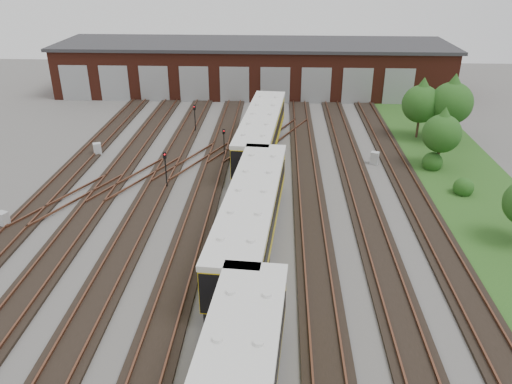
{
  "coord_description": "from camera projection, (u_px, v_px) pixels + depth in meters",
  "views": [
    {
      "loc": [
        3.59,
        -26.85,
        16.95
      ],
      "look_at": [
        2.09,
        4.12,
        2.0
      ],
      "focal_mm": 35.0,
      "sensor_mm": 36.0,
      "label": 1
    }
  ],
  "objects": [
    {
      "name": "ground",
      "position": [
        220.0,
        248.0,
        31.68
      ],
      "size": [
        120.0,
        120.0,
        0.0
      ],
      "primitive_type": "plane",
      "color": "#4D4B48",
      "rests_on": "ground"
    },
    {
      "name": "track_network",
      "position": [
        218.0,
        241.0,
        32.17
      ],
      "size": [
        30.4,
        70.0,
        0.33
      ],
      "color": "black",
      "rests_on": "ground"
    },
    {
      "name": "maintenance_shed",
      "position": [
        253.0,
        67.0,
        66.25
      ],
      "size": [
        51.0,
        12.5,
        6.35
      ],
      "color": "#542015",
      "rests_on": "ground"
    },
    {
      "name": "grass_verge",
      "position": [
        471.0,
        187.0,
        39.84
      ],
      "size": [
        8.0,
        55.0,
        0.05
      ],
      "primitive_type": "cube",
      "color": "#1D4818",
      "rests_on": "ground"
    },
    {
      "name": "metro_train",
      "position": [
        252.0,
        215.0,
        31.18
      ],
      "size": [
        4.29,
        48.86,
        3.45
      ],
      "rotation": [
        0.0,
        0.0,
        -0.08
      ],
      "color": "black",
      "rests_on": "ground"
    },
    {
      "name": "signal_mast_0",
      "position": [
        165.0,
        165.0,
        38.81
      ],
      "size": [
        0.29,
        0.27,
        3.06
      ],
      "rotation": [
        0.0,
        0.0,
        0.35
      ],
      "color": "black",
      "rests_on": "ground"
    },
    {
      "name": "signal_mast_1",
      "position": [
        255.0,
        121.0,
        48.92
      ],
      "size": [
        0.25,
        0.24,
        3.08
      ],
      "rotation": [
        0.0,
        0.0,
        0.07
      ],
      "color": "black",
      "rests_on": "ground"
    },
    {
      "name": "signal_mast_2",
      "position": [
        195.0,
        115.0,
        51.23
      ],
      "size": [
        0.26,
        0.25,
        2.88
      ],
      "rotation": [
        0.0,
        0.0,
        -0.22
      ],
      "color": "black",
      "rests_on": "ground"
    },
    {
      "name": "signal_mast_3",
      "position": [
        224.0,
        139.0,
        45.01
      ],
      "size": [
        0.25,
        0.24,
        2.64
      ],
      "rotation": [
        0.0,
        0.0,
        0.35
      ],
      "color": "black",
      "rests_on": "ground"
    },
    {
      "name": "relay_cabinet_0",
      "position": [
        3.0,
        220.0,
        33.83
      ],
      "size": [
        0.84,
        0.78,
        1.13
      ],
      "primitive_type": "cube",
      "rotation": [
        0.0,
        0.0,
        -0.38
      ],
      "color": "#ACAFB2",
      "rests_on": "ground"
    },
    {
      "name": "relay_cabinet_1",
      "position": [
        97.0,
        149.0,
        45.93
      ],
      "size": [
        0.86,
        0.8,
        1.14
      ],
      "primitive_type": "cube",
      "rotation": [
        0.0,
        0.0,
        0.42
      ],
      "color": "#ACAFB2",
      "rests_on": "ground"
    },
    {
      "name": "relay_cabinet_2",
      "position": [
        244.0,
        197.0,
        36.89
      ],
      "size": [
        0.83,
        0.75,
        1.15
      ],
      "primitive_type": "cube",
      "rotation": [
        0.0,
        0.0,
        -0.3
      ],
      "color": "#ACAFB2",
      "rests_on": "ground"
    },
    {
      "name": "relay_cabinet_3",
      "position": [
        261.0,
        129.0,
        51.41
      ],
      "size": [
        0.75,
        0.68,
        1.06
      ],
      "primitive_type": "cube",
      "rotation": [
        0.0,
        0.0,
        0.28
      ],
      "color": "#ACAFB2",
      "rests_on": "ground"
    },
    {
      "name": "relay_cabinet_4",
      "position": [
        375.0,
        158.0,
        43.98
      ],
      "size": [
        0.83,
        0.77,
        1.11
      ],
      "primitive_type": "cube",
      "rotation": [
        0.0,
        0.0,
        -0.4
      ],
      "color": "#ACAFB2",
      "rests_on": "ground"
    },
    {
      "name": "tree_0",
      "position": [
        422.0,
        99.0,
        48.77
      ],
      "size": [
        3.7,
        3.7,
        6.13
      ],
      "color": "#372619",
      "rests_on": "ground"
    },
    {
      "name": "tree_1",
      "position": [
        443.0,
        129.0,
        42.07
      ],
      "size": [
        3.26,
        3.26,
        5.4
      ],
      "color": "#372619",
      "rests_on": "ground"
    },
    {
      "name": "tree_2",
      "position": [
        452.0,
        98.0,
        47.81
      ],
      "size": [
        4.04,
        4.04,
        6.7
      ],
      "color": "#372619",
      "rests_on": "ground"
    },
    {
      "name": "bush_0",
      "position": [
        464.0,
        185.0,
        38.4
      ],
      "size": [
        1.55,
        1.55,
        1.55
      ],
      "primitive_type": "sphere",
      "color": "#1E4614",
      "rests_on": "ground"
    },
    {
      "name": "bush_1",
      "position": [
        433.0,
        159.0,
        42.85
      ],
      "size": [
        1.74,
        1.74,
        1.74
      ],
      "primitive_type": "sphere",
      "color": "#1E4614",
      "rests_on": "ground"
    },
    {
      "name": "bush_2",
      "position": [
        445.0,
        126.0,
        51.66
      ],
      "size": [
        1.31,
        1.31,
        1.31
      ],
      "primitive_type": "sphere",
      "color": "#1E4614",
      "rests_on": "ground"
    }
  ]
}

